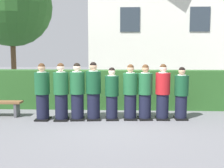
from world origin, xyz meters
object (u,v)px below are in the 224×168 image
(student_front_row_2, at_px, (77,93))
(student_front_row_3, at_px, (93,92))
(student_front_row_4, at_px, (112,95))
(student_front_row_1, at_px, (61,93))
(student_front_row_5, at_px, (130,93))
(student_front_row_0, at_px, (42,93))
(student_front_row_8, at_px, (181,95))
(student_front_row_6, at_px, (145,93))
(student_in_red_blazer, at_px, (163,93))

(student_front_row_2, xyz_separation_m, student_front_row_3, (0.47, 0.04, 0.01))
(student_front_row_3, height_order, student_front_row_4, student_front_row_3)
(student_front_row_1, height_order, student_front_row_5, student_front_row_1)
(student_front_row_0, xyz_separation_m, student_front_row_8, (4.04, 0.25, -0.06))
(student_front_row_0, distance_m, student_front_row_2, 1.01)
(student_front_row_0, xyz_separation_m, student_front_row_3, (1.48, 0.12, 0.02))
(student_front_row_0, bearing_deg, student_front_row_6, 3.98)
(student_front_row_1, bearing_deg, student_in_red_blazer, 4.38)
(student_front_row_2, distance_m, student_in_red_blazer, 2.49)
(student_front_row_1, bearing_deg, student_front_row_0, -179.57)
(student_front_row_1, relative_size, student_front_row_8, 1.08)
(student_front_row_0, distance_m, student_front_row_4, 2.02)
(student_front_row_5, relative_size, student_front_row_6, 1.00)
(student_front_row_1, distance_m, student_front_row_6, 2.44)
(student_front_row_0, distance_m, student_front_row_1, 0.55)
(student_front_row_2, distance_m, student_front_row_5, 1.55)
(student_front_row_4, bearing_deg, student_in_red_blazer, 3.71)
(student_front_row_0, relative_size, student_in_red_blazer, 1.02)
(student_front_row_2, xyz_separation_m, student_in_red_blazer, (2.49, 0.15, -0.02))
(student_front_row_0, relative_size, student_front_row_3, 0.98)
(student_front_row_6, bearing_deg, student_front_row_1, -175.22)
(student_front_row_0, distance_m, student_front_row_3, 1.48)
(student_front_row_2, distance_m, student_front_row_8, 3.04)
(student_front_row_4, xyz_separation_m, student_front_row_5, (0.54, 0.06, 0.04))
(student_front_row_4, relative_size, student_front_row_6, 0.95)
(student_front_row_1, bearing_deg, student_front_row_4, 5.06)
(student_in_red_blazer, bearing_deg, student_front_row_8, 2.35)
(student_front_row_4, bearing_deg, student_front_row_1, -174.94)
(student_front_row_2, bearing_deg, student_in_red_blazer, 3.55)
(student_front_row_0, bearing_deg, student_front_row_5, 4.31)
(student_front_row_0, height_order, student_front_row_3, student_front_row_3)
(student_front_row_2, xyz_separation_m, student_front_row_8, (3.03, 0.18, -0.06))
(student_front_row_0, height_order, student_front_row_8, student_front_row_0)
(student_front_row_1, distance_m, student_front_row_5, 2.01)
(student_front_row_2, relative_size, student_front_row_4, 1.08)
(student_front_row_2, distance_m, student_front_row_6, 1.98)
(student_front_row_1, bearing_deg, student_front_row_2, 8.86)
(student_front_row_4, xyz_separation_m, student_in_red_blazer, (1.49, 0.10, 0.05))
(student_front_row_2, relative_size, student_front_row_6, 1.03)
(student_front_row_1, height_order, student_front_row_6, student_front_row_1)
(student_front_row_0, height_order, student_front_row_4, student_front_row_0)
(student_front_row_4, distance_m, student_front_row_8, 2.03)
(student_front_row_1, relative_size, student_front_row_4, 1.08)
(student_front_row_3, height_order, student_front_row_8, student_front_row_3)
(student_front_row_1, distance_m, student_front_row_4, 1.47)
(student_front_row_1, xyz_separation_m, student_front_row_5, (2.00, 0.19, -0.02))
(student_front_row_6, bearing_deg, student_front_row_0, -176.02)
(student_front_row_5, relative_size, student_in_red_blazer, 1.00)
(student_front_row_2, bearing_deg, student_front_row_1, -171.14)
(student_front_row_3, bearing_deg, student_in_red_blazer, 3.21)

